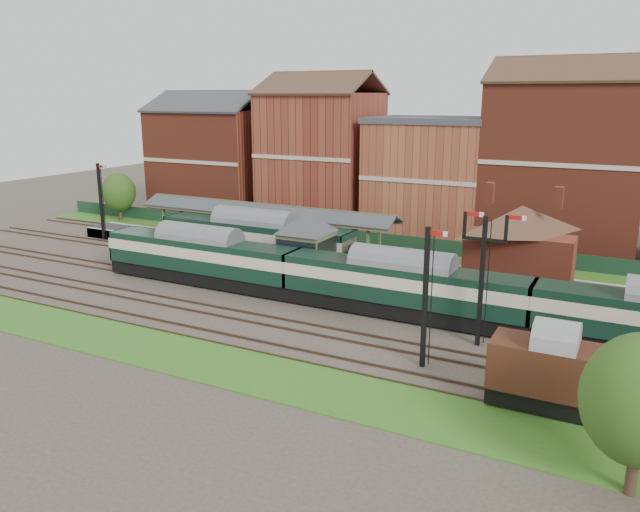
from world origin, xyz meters
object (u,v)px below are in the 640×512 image
at_px(semaphore_bracket, 483,272).
at_px(dmu_train, 402,285).
at_px(platform_railcar, 255,239).
at_px(signal_box, 307,247).

relative_size(semaphore_bracket, dmu_train, 0.16).
bearing_deg(platform_railcar, dmu_train, -22.00).
height_order(semaphore_bracket, dmu_train, semaphore_bracket).
height_order(semaphore_bracket, platform_railcar, semaphore_bracket).
bearing_deg(signal_box, semaphore_bracket, -20.92).
distance_m(semaphore_bracket, dmu_train, 6.83).
bearing_deg(semaphore_bracket, platform_railcar, 157.76).
xyz_separation_m(signal_box, platform_railcar, (-6.97, 3.25, -0.73)).
distance_m(semaphore_bracket, platform_railcar, 23.87).
height_order(signal_box, semaphore_bracket, semaphore_bracket).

